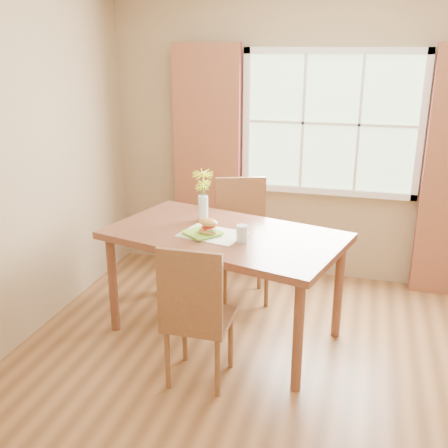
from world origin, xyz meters
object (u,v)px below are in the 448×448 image
croissant_sandwich (208,227)px  chair_near (195,311)px  dining_table (224,244)px  chair_far (242,233)px  water_glass (242,234)px  flower_vase (203,190)px

croissant_sandwich → chair_near: bearing=-58.7°
chair_near → croissant_sandwich: bearing=98.5°
dining_table → chair_far: 0.73m
chair_far → water_glass: bearing=-98.1°
chair_near → water_glass: 0.68m
croissant_sandwich → flower_vase: (-0.15, 0.35, 0.17)m
dining_table → water_glass: 0.27m
dining_table → chair_near: bearing=-75.2°
dining_table → croissant_sandwich: 0.22m
dining_table → flower_vase: size_ratio=4.71×
dining_table → flower_vase: flower_vase is taller
chair_far → chair_near: bearing=-110.1°
croissant_sandwich → chair_far: bearing=108.0°
chair_near → croissant_sandwich: size_ratio=5.39×
flower_vase → croissant_sandwich: bearing=-67.1°
chair_near → water_glass: chair_near is taller
chair_far → water_glass: chair_far is taller
chair_near → flower_vase: flower_vase is taller
water_glass → dining_table: bearing=138.5°
dining_table → water_glass: size_ratio=15.60×
dining_table → chair_far: chair_far is taller
chair_near → croissant_sandwich: (-0.10, 0.60, 0.37)m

